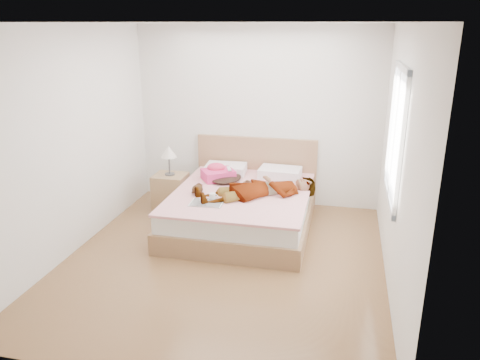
{
  "coord_description": "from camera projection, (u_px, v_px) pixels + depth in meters",
  "views": [
    {
      "loc": [
        1.25,
        -4.66,
        2.59
      ],
      "look_at": [
        0.0,
        0.85,
        0.7
      ],
      "focal_mm": 35.0,
      "sensor_mm": 36.0,
      "label": 1
    }
  ],
  "objects": [
    {
      "name": "phone",
      "position": [
        229.0,
        169.0,
        6.44
      ],
      "size": [
        0.09,
        0.11,
        0.05
      ],
      "primitive_type": "cube",
      "rotation": [
        0.44,
        0.0,
        0.55
      ],
      "color": "silver",
      "rests_on": "bed"
    },
    {
      "name": "bed",
      "position": [
        243.0,
        206.0,
        6.26
      ],
      "size": [
        1.8,
        2.08,
        1.0
      ],
      "color": "olive",
      "rests_on": "ground"
    },
    {
      "name": "towel",
      "position": [
        218.0,
        173.0,
        6.57
      ],
      "size": [
        0.55,
        0.52,
        0.22
      ],
      "color": "#E73E68",
      "rests_on": "bed"
    },
    {
      "name": "ground",
      "position": [
        224.0,
        260.0,
        5.39
      ],
      "size": [
        4.0,
        4.0,
        0.0
      ],
      "primitive_type": "plane",
      "color": "#4C2D18",
      "rests_on": "ground"
    },
    {
      "name": "nightstand",
      "position": [
        171.0,
        190.0,
        6.72
      ],
      "size": [
        0.45,
        0.4,
        0.97
      ],
      "color": "olive",
      "rests_on": "ground"
    },
    {
      "name": "woman",
      "position": [
        259.0,
        186.0,
        5.99
      ],
      "size": [
        1.71,
        1.38,
        0.22
      ],
      "primitive_type": "imported",
      "rotation": [
        0.0,
        0.0,
        -1.02
      ],
      "color": "white",
      "rests_on": "bed"
    },
    {
      "name": "magazine",
      "position": [
        206.0,
        203.0,
        5.69
      ],
      "size": [
        0.41,
        0.28,
        0.02
      ],
      "color": "white",
      "rests_on": "bed"
    },
    {
      "name": "hair",
      "position": [
        225.0,
        177.0,
        6.54
      ],
      "size": [
        0.46,
        0.56,
        0.08
      ],
      "primitive_type": "ellipsoid",
      "rotation": [
        0.0,
        0.0,
        0.03
      ],
      "color": "black",
      "rests_on": "bed"
    },
    {
      "name": "plush_toy",
      "position": [
        198.0,
        189.0,
        6.02
      ],
      "size": [
        0.15,
        0.22,
        0.12
      ],
      "color": "black",
      "rests_on": "bed"
    },
    {
      "name": "coffee_mug",
      "position": [
        213.0,
        197.0,
        5.8
      ],
      "size": [
        0.12,
        0.09,
        0.09
      ],
      "color": "white",
      "rests_on": "bed"
    },
    {
      "name": "room_shell",
      "position": [
        396.0,
        135.0,
        4.82
      ],
      "size": [
        4.0,
        4.0,
        4.0
      ],
      "color": "white",
      "rests_on": "ground"
    }
  ]
}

